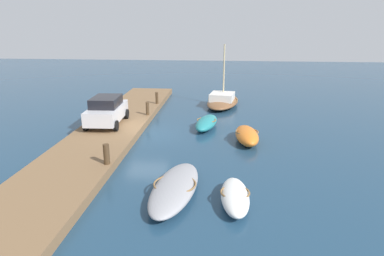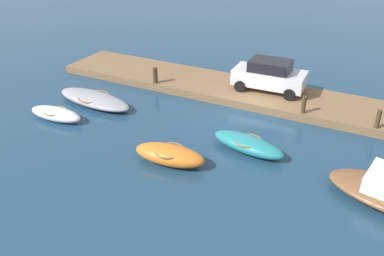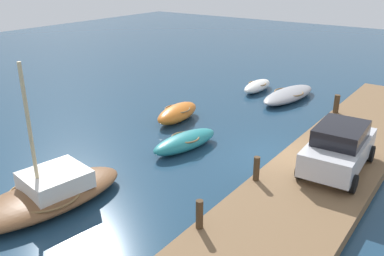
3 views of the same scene
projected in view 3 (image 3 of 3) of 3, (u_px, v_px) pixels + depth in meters
name	position (u px, v px, depth m)	size (l,w,h in m)	color
ground_plane	(277.00, 159.00, 16.97)	(84.00, 84.00, 0.00)	navy
dock_platform	(328.00, 168.00, 15.73)	(25.43, 3.81, 0.43)	brown
sailboat_brown	(47.00, 194.00, 13.51)	(5.83, 3.20, 4.91)	brown
rowboat_teal	(185.00, 141.00, 17.75)	(3.61, 1.75, 0.71)	teal
dinghy_white	(257.00, 86.00, 25.99)	(3.07, 1.18, 0.64)	white
motorboat_grey	(289.00, 95.00, 24.30)	(5.02, 2.14, 0.62)	#939399
rowboat_orange	(177.00, 113.00, 21.00)	(3.22, 1.53, 0.82)	orange
mooring_post_west	(199.00, 214.00, 11.64)	(0.22, 0.22, 0.90)	#47331E
mooring_post_mid_west	(256.00, 169.00, 14.26)	(0.22, 0.22, 0.89)	#47331E
mooring_post_mid_east	(336.00, 104.00, 20.84)	(0.28, 0.28, 0.94)	#47331E
parked_car	(339.00, 147.00, 14.85)	(4.05, 2.17, 1.75)	silver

